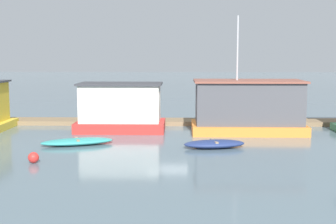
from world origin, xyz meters
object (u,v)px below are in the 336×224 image
object	(u,v)px
houseboat_orange	(248,107)
buoy_red	(34,158)
houseboat_red	(121,108)
dinghy_navy	(214,144)
dinghy_teal	(77,142)
mooring_post_far_left	(98,111)

from	to	relation	value
houseboat_orange	buoy_red	distance (m)	14.08
houseboat_red	dinghy_navy	world-z (taller)	houseboat_red
houseboat_orange	houseboat_red	bearing A→B (deg)	176.49
houseboat_orange	buoy_red	xyz separation A→B (m)	(-11.00, -8.69, -1.36)
dinghy_teal	buoy_red	size ratio (longest dim) A/B	8.26
dinghy_navy	mooring_post_far_left	size ratio (longest dim) A/B	1.59
buoy_red	dinghy_navy	bearing A→B (deg)	23.47
houseboat_red	dinghy_teal	world-z (taller)	houseboat_red
houseboat_red	dinghy_teal	size ratio (longest dim) A/B	1.37
dinghy_teal	mooring_post_far_left	size ratio (longest dim) A/B	1.90
dinghy_navy	dinghy_teal	bearing A→B (deg)	175.32
houseboat_red	buoy_red	bearing A→B (deg)	-107.24
houseboat_orange	dinghy_teal	world-z (taller)	houseboat_orange
mooring_post_far_left	dinghy_navy	bearing A→B (deg)	-43.93
dinghy_teal	dinghy_navy	size ratio (longest dim) A/B	1.19
houseboat_orange	buoy_red	bearing A→B (deg)	-141.69
buoy_red	dinghy_teal	bearing A→B (deg)	76.24
dinghy_teal	dinghy_navy	world-z (taller)	dinghy_navy
houseboat_orange	dinghy_teal	distance (m)	10.95
houseboat_red	buoy_red	xyz separation A→B (m)	(-2.85, -9.19, -1.22)
houseboat_orange	dinghy_navy	bearing A→B (deg)	-116.29
dinghy_teal	buoy_red	distance (m)	4.45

